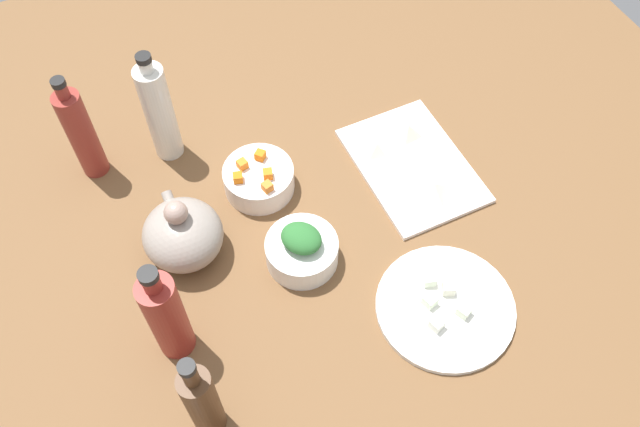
{
  "coord_description": "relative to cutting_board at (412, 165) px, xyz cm",
  "views": [
    {
      "loc": [
        -63.32,
        29.38,
        112.62
      ],
      "look_at": [
        0.0,
        0.0,
        8.0
      ],
      "focal_mm": 37.38,
      "sensor_mm": 36.0,
      "label": 1
    }
  ],
  "objects": [
    {
      "name": "bottle_2",
      "position": [
        -16.74,
        56.33,
        10.45
      ],
      "size": [
        6.22,
        6.22,
        25.26
      ],
      "color": "maroon",
      "rests_on": "tabletop"
    },
    {
      "name": "tabletop",
      "position": [
        -5.54,
        23.71,
        -2.0
      ],
      "size": [
        190.0,
        190.0,
        3.0
      ],
      "primitive_type": "cube",
      "color": "brown",
      "rests_on": "ground"
    },
    {
      "name": "bottle_3",
      "position": [
        -32.17,
        55.73,
        9.81
      ],
      "size": [
        5.13,
        5.13,
        24.82
      ],
      "color": "#4D2F1B",
      "rests_on": "tabletop"
    },
    {
      "name": "carrot_cube_2",
      "position": [
        7.83,
        35.02,
        5.95
      ],
      "size": [
        2.24,
        2.24,
        1.8
      ],
      "primitive_type": "cube",
      "rotation": [
        0.0,
        0.0,
        2.85
      ],
      "color": "orange",
      "rests_on": "bowl_carrots"
    },
    {
      "name": "dumpling_2",
      "position": [
        -7.85,
        -0.15,
        1.74
      ],
      "size": [
        6.03,
        5.79,
        2.49
      ],
      "primitive_type": "pyramid",
      "rotation": [
        0.0,
        0.0,
        6.25
      ],
      "color": "beige",
      "rests_on": "cutting_board"
    },
    {
      "name": "bottle_1",
      "position": [
        27.24,
        59.55,
        10.6
      ],
      "size": [
        5.28,
        5.28,
        25.33
      ],
      "color": "maroon",
      "rests_on": "tabletop"
    },
    {
      "name": "carrot_cube_4",
      "position": [
        10.54,
        33.07,
        5.95
      ],
      "size": [
        2.17,
        2.17,
        1.8
      ],
      "primitive_type": "cube",
      "rotation": [
        0.0,
        0.0,
        0.24
      ],
      "color": "orange",
      "rests_on": "bowl_carrots"
    },
    {
      "name": "tofu_cube_2",
      "position": [
        -28.39,
        8.73,
        1.8
      ],
      "size": [
        2.89,
        2.89,
        2.2
      ],
      "primitive_type": "cube",
      "rotation": [
        0.0,
        0.0,
        2.73
      ],
      "color": "silver",
      "rests_on": "plate_tofu"
    },
    {
      "name": "bowl_greens",
      "position": [
        -10.47,
        29.71,
        2.27
      ],
      "size": [
        13.6,
        13.6,
        5.54
      ],
      "primitive_type": "cylinder",
      "color": "white",
      "rests_on": "tabletop"
    },
    {
      "name": "dumpling_1",
      "position": [
        6.1,
        5.36,
        1.68
      ],
      "size": [
        5.34,
        5.45,
        2.35
      ],
      "primitive_type": "pyramid",
      "rotation": [
        0.0,
        0.0,
        5.25
      ],
      "color": "beige",
      "rests_on": "cutting_board"
    },
    {
      "name": "carrot_cube_1",
      "position": [
        6.22,
        29.43,
        5.95
      ],
      "size": [
        2.23,
        2.23,
        1.8
      ],
      "primitive_type": "cube",
      "rotation": [
        0.0,
        0.0,
        2.86
      ],
      "color": "orange",
      "rests_on": "bowl_carrots"
    },
    {
      "name": "bowl_carrots",
      "position": [
        8.47,
        30.68,
        2.28
      ],
      "size": [
        14.12,
        14.12,
        5.55
      ],
      "primitive_type": "cylinder",
      "color": "white",
      "rests_on": "tabletop"
    },
    {
      "name": "carrot_cube_3",
      "position": [
        3.45,
        30.68,
        5.95
      ],
      "size": [
        2.19,
        2.19,
        1.8
      ],
      "primitive_type": "cube",
      "rotation": [
        0.0,
        0.0,
        1.82
      ],
      "color": "orange",
      "rests_on": "bowl_carrots"
    },
    {
      "name": "tofu_cube_0",
      "position": [
        -25.41,
        10.97,
        1.8
      ],
      "size": [
        2.76,
        2.76,
        2.2
      ],
      "primitive_type": "cube",
      "rotation": [
        0.0,
        0.0,
        1.27
      ],
      "color": "white",
      "rests_on": "plate_tofu"
    },
    {
      "name": "bottle_0",
      "position": [
        25.48,
        44.24,
        11.37
      ],
      "size": [
        5.83,
        5.83,
        26.55
      ],
      "color": "silver",
      "rests_on": "tabletop"
    },
    {
      "name": "tofu_cube_3",
      "position": [
        -33.39,
        8.53,
        1.8
      ],
      "size": [
        2.91,
        2.91,
        2.2
      ],
      "primitive_type": "cube",
      "rotation": [
        0.0,
        0.0,
        2.0
      ],
      "color": "white",
      "rests_on": "plate_tofu"
    },
    {
      "name": "carrot_cube_0",
      "position": [
        11.17,
        29.02,
        5.95
      ],
      "size": [
        2.54,
        2.54,
        1.8
      ],
      "primitive_type": "cube",
      "rotation": [
        0.0,
        0.0,
        2.31
      ],
      "color": "orange",
      "rests_on": "bowl_carrots"
    },
    {
      "name": "plate_tofu",
      "position": [
        -30.8,
        10.55,
        0.1
      ],
      "size": [
        25.15,
        25.15,
        1.2
      ],
      "primitive_type": "cylinder",
      "color": "white",
      "rests_on": "tabletop"
    },
    {
      "name": "cutting_board",
      "position": [
        0.0,
        0.0,
        0.0
      ],
      "size": [
        30.2,
        21.3,
        1.0
      ],
      "primitive_type": "cube",
      "rotation": [
        0.0,
        0.0,
        0.01
      ],
      "color": "white",
      "rests_on": "tabletop"
    },
    {
      "name": "tofu_cube_4",
      "position": [
        -33.54,
        14.21,
        1.8
      ],
      "size": [
        2.8,
        2.8,
        2.2
      ],
      "primitive_type": "cube",
      "rotation": [
        0.0,
        0.0,
        1.9
      ],
      "color": "white",
      "rests_on": "plate_tofu"
    },
    {
      "name": "dumpling_0",
      "position": [
        7.45,
        -2.9,
        1.84
      ],
      "size": [
        6.67,
        6.63,
        2.69
      ],
      "primitive_type": "pyramid",
      "rotation": [
        0.0,
        0.0,
        2.46
      ],
      "color": "beige",
      "rests_on": "cutting_board"
    },
    {
      "name": "chopped_greens_mound",
      "position": [
        -10.47,
        29.71,
        6.96
      ],
      "size": [
        10.06,
        9.73,
        3.83
      ],
      "primitive_type": "ellipsoid",
      "rotation": [
        0.0,
        0.0,
        0.61
      ],
      "color": "#2C6B30",
      "rests_on": "bowl_greens"
    },
    {
      "name": "tofu_cube_1",
      "position": [
        -29.13,
        13.0,
        1.8
      ],
      "size": [
        2.71,
        2.71,
        2.2
      ],
      "primitive_type": "cube",
      "rotation": [
        0.0,
        0.0,
        0.27
      ],
      "color": "white",
      "rests_on": "plate_tofu"
    },
    {
      "name": "teapot",
      "position": [
        0.51,
        48.76,
        5.32
      ],
      "size": [
        16.81,
        14.85,
        15.03
      ],
      "color": "gray",
      "rests_on": "tabletop"
    }
  ]
}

